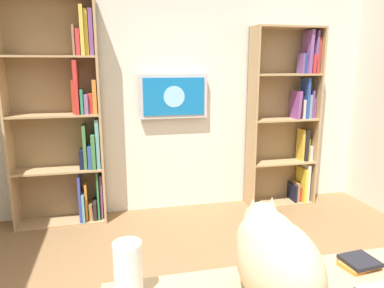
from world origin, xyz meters
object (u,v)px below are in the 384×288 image
cat (274,257)px  desk_book_stack (360,263)px  bookshelf_right (68,118)px  wall_mounted_tv (174,96)px  paper_towel_roll (128,271)px  bookshelf_left (290,119)px

cat → desk_book_stack: (-0.48, -0.13, -0.16)m
bookshelf_right → desk_book_stack: size_ratio=11.59×
desk_book_stack → wall_mounted_tv: bearing=-80.9°
desk_book_stack → paper_towel_roll: bearing=-0.2°
paper_towel_roll → desk_book_stack: 1.02m
cat → paper_towel_roll: bearing=-13.7°
bookshelf_right → paper_towel_roll: 2.50m
desk_book_stack → bookshelf_right: bearing=-58.7°
bookshelf_left → desk_book_stack: 2.62m
desk_book_stack → bookshelf_left: bearing=-110.7°
wall_mounted_tv → paper_towel_roll: bearing=76.4°
bookshelf_right → cat: bookshelf_right is taller
wall_mounted_tv → cat: 2.68m
cat → desk_book_stack: 0.52m
bookshelf_left → desk_book_stack: size_ratio=10.35×
bookshelf_left → paper_towel_roll: bearing=51.5°
paper_towel_roll → bookshelf_left: bearing=-128.5°
bookshelf_right → desk_book_stack: bearing=121.3°
paper_towel_roll → desk_book_stack: bearing=179.8°
bookshelf_left → desk_book_stack: (0.92, 2.44, -0.26)m
bookshelf_left → cat: size_ratio=3.45×
cat → desk_book_stack: bearing=-165.4°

